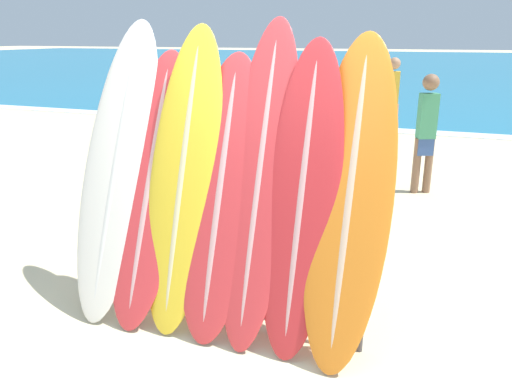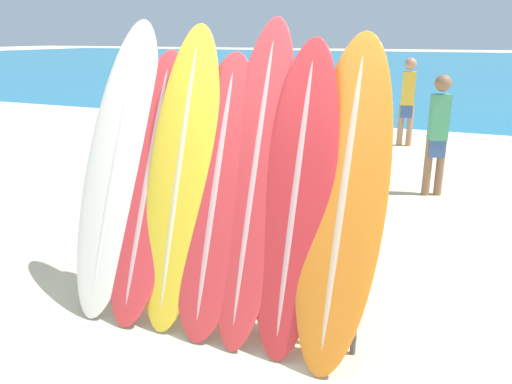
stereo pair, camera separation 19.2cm
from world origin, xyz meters
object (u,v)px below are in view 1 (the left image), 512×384
(surfboard_slot_0, at_px, (118,167))
(surfboard_slot_3, at_px, (221,196))
(surfboard_slot_4, at_px, (260,182))
(person_mid_beach, at_px, (426,130))
(surfboard_slot_6, at_px, (350,199))
(surfboard_slot_5, at_px, (302,198))
(surfboard_slot_1, at_px, (150,187))
(surfboard_slot_2, at_px, (184,178))
(person_far_left, at_px, (334,103))
(person_near_water, at_px, (392,98))
(surfboard_rack, at_px, (219,271))

(surfboard_slot_0, height_order, surfboard_slot_3, surfboard_slot_0)
(surfboard_slot_4, height_order, person_mid_beach, surfboard_slot_4)
(surfboard_slot_0, xyz_separation_m, surfboard_slot_6, (1.80, -0.03, -0.05))
(surfboard_slot_5, xyz_separation_m, person_mid_beach, (0.67, 3.90, -0.17))
(surfboard_slot_1, xyz_separation_m, surfboard_slot_4, (0.87, 0.03, 0.12))
(surfboard_slot_2, distance_m, surfboard_slot_6, 1.21)
(person_mid_beach, relative_size, person_far_left, 1.06)
(surfboard_slot_1, bearing_deg, surfboard_slot_5, -0.41)
(surfboard_slot_4, distance_m, person_far_left, 6.67)
(surfboard_slot_2, height_order, surfboard_slot_4, surfboard_slot_4)
(surfboard_slot_4, relative_size, person_mid_beach, 1.38)
(surfboard_slot_3, distance_m, surfboard_slot_6, 0.91)
(surfboard_slot_6, bearing_deg, surfboard_slot_3, -177.63)
(surfboard_slot_5, bearing_deg, surfboard_slot_0, 177.95)
(surfboard_slot_4, xyz_separation_m, person_far_left, (-0.81, 6.61, -0.29))
(surfboard_slot_4, height_order, surfboard_slot_6, surfboard_slot_4)
(person_far_left, bearing_deg, surfboard_slot_0, -117.45)
(surfboard_slot_0, xyz_separation_m, surfboard_slot_3, (0.90, -0.06, -0.12))
(surfboard_slot_4, height_order, person_near_water, surfboard_slot_4)
(surfboard_rack, distance_m, surfboard_slot_4, 0.75)
(person_far_left, bearing_deg, surfboard_slot_2, -112.31)
(surfboard_slot_0, bearing_deg, surfboard_slot_4, -0.83)
(surfboard_rack, distance_m, person_near_water, 7.15)
(surfboard_slot_2, bearing_deg, person_mid_beach, 68.03)
(surfboard_slot_4, bearing_deg, surfboard_rack, -160.91)
(surfboard_slot_6, xyz_separation_m, person_far_left, (-1.44, 6.62, -0.24))
(surfboard_slot_1, xyz_separation_m, surfboard_slot_3, (0.59, -0.02, -0.00))
(person_far_left, bearing_deg, surfboard_slot_1, -114.76)
(surfboard_slot_4, height_order, surfboard_slot_5, surfboard_slot_4)
(surfboard_rack, relative_size, surfboard_slot_1, 1.08)
(person_mid_beach, bearing_deg, surfboard_slot_4, 52.58)
(person_near_water, xyz_separation_m, person_mid_beach, (0.75, -3.15, -0.04))
(surfboard_rack, bearing_deg, surfboard_slot_1, 173.11)
(surfboard_slot_2, bearing_deg, surfboard_slot_1, -178.79)
(surfboard_rack, height_order, surfboard_slot_0, surfboard_slot_0)
(surfboard_slot_1, bearing_deg, person_mid_beach, 64.55)
(surfboard_slot_6, distance_m, person_mid_beach, 3.90)
(surfboard_rack, relative_size, surfboard_slot_5, 1.03)
(surfboard_slot_2, relative_size, person_near_water, 1.30)
(surfboard_slot_2, distance_m, person_far_left, 6.64)
(surfboard_slot_0, distance_m, surfboard_slot_2, 0.59)
(surfboard_slot_0, xyz_separation_m, surfboard_slot_5, (1.49, -0.05, -0.07))
(person_mid_beach, bearing_deg, surfboard_rack, 49.13)
(surfboard_slot_3, bearing_deg, surfboard_slot_0, 175.93)
(surfboard_slot_3, distance_m, person_near_water, 7.08)
(surfboard_slot_6, relative_size, person_far_left, 1.41)
(surfboard_rack, distance_m, surfboard_slot_6, 1.11)
(surfboard_slot_1, distance_m, surfboard_slot_5, 1.18)
(surfboard_slot_2, bearing_deg, surfboard_slot_5, -0.92)
(person_near_water, bearing_deg, surfboard_slot_0, 72.47)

